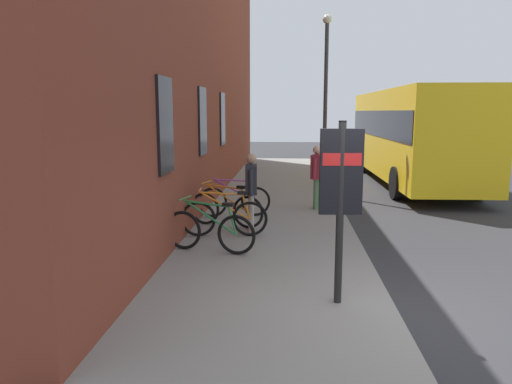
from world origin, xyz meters
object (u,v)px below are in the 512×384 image
bicycle_far_end (210,231)px  bicycle_nearest_sign (234,201)px  bicycle_under_window (224,218)px  pedestrian_near_bus (251,184)px  street_lamp (326,89)px  city_bus (411,131)px  transit_info_sign (341,184)px  bicycle_beside_lamp (226,209)px  pedestrian_crossing_street (317,171)px

bicycle_far_end → bicycle_nearest_sign: bearing=-2.2°
bicycle_under_window → pedestrian_near_bus: (0.46, -0.51, 0.62)m
bicycle_nearest_sign → street_lamp: street_lamp is taller
bicycle_under_window → bicycle_nearest_sign: size_ratio=1.01×
bicycle_far_end → pedestrian_near_bus: (1.57, -0.63, 0.62)m
street_lamp → city_bus: bearing=-50.8°
pedestrian_near_bus → bicycle_far_end: bearing=158.1°
transit_info_sign → bicycle_beside_lamp: bearing=26.0°
bicycle_far_end → street_lamp: street_lamp is taller
bicycle_far_end → city_bus: size_ratio=0.16×
transit_info_sign → pedestrian_crossing_street: 6.26m
bicycle_far_end → bicycle_nearest_sign: 2.98m
transit_info_sign → pedestrian_crossing_street: size_ratio=1.45×
bicycle_nearest_sign → pedestrian_crossing_street: 2.36m
transit_info_sign → bicycle_nearest_sign: bearing=20.8°
bicycle_nearest_sign → bicycle_under_window: bearing=-179.8°
bicycle_under_window → bicycle_beside_lamp: bearing=4.9°
bicycle_under_window → bicycle_nearest_sign: 1.87m
bicycle_far_end → pedestrian_crossing_street: (4.04, -2.13, 0.62)m
pedestrian_crossing_street → street_lamp: bearing=-7.7°
bicycle_far_end → street_lamp: 7.86m
city_bus → street_lamp: 4.48m
bicycle_beside_lamp → transit_info_sign: size_ratio=0.71×
city_bus → pedestrian_near_bus: (-8.02, 5.19, -0.79)m
pedestrian_crossing_street → bicycle_under_window: bearing=145.5°
bicycle_beside_lamp → bicycle_nearest_sign: 1.01m
bicycle_nearest_sign → transit_info_sign: bearing=-159.2°
bicycle_under_window → bicycle_beside_lamp: size_ratio=1.04×
bicycle_far_end → bicycle_nearest_sign: size_ratio=0.99×
city_bus → pedestrian_near_bus: 9.59m
pedestrian_crossing_street → street_lamp: 3.62m
bicycle_far_end → pedestrian_crossing_street: 4.61m
bicycle_beside_lamp → pedestrian_near_bus: (-0.40, -0.58, 0.62)m
pedestrian_crossing_street → pedestrian_near_bus: size_ratio=1.00×
pedestrian_near_bus → city_bus: bearing=-32.9°
bicycle_nearest_sign → pedestrian_crossing_street: pedestrian_crossing_street is taller
city_bus → bicycle_beside_lamp: bearing=142.9°
bicycle_beside_lamp → city_bus: (7.62, -5.78, 1.41)m
pedestrian_crossing_street → street_lamp: (2.86, -0.39, 2.18)m
pedestrian_near_bus → street_lamp: bearing=-19.5°
bicycle_under_window → pedestrian_near_bus: pedestrian_near_bus is taller
bicycle_nearest_sign → pedestrian_near_bus: size_ratio=1.06×
bicycle_beside_lamp → street_lamp: (4.94, -2.48, 2.79)m
bicycle_far_end → transit_info_sign: 3.25m
transit_info_sign → pedestrian_near_bus: 4.07m
bicycle_far_end → pedestrian_crossing_street: pedestrian_crossing_street is taller
pedestrian_near_bus → pedestrian_crossing_street: bearing=-31.3°
transit_info_sign → street_lamp: street_lamp is taller
bicycle_under_window → pedestrian_crossing_street: bearing=-34.5°
bicycle_under_window → pedestrian_crossing_street: pedestrian_crossing_street is taller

